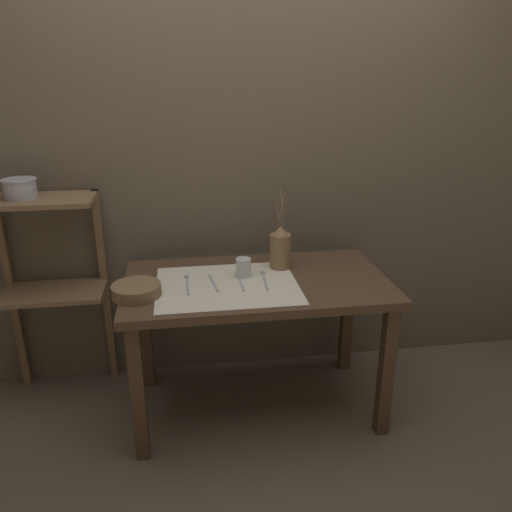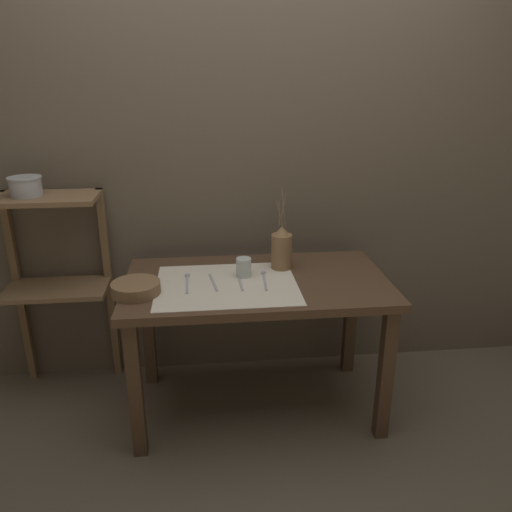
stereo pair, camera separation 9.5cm
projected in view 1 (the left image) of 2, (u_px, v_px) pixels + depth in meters
The scene contains 13 objects.
ground_plane at pixel (257, 405), 2.62m from camera, with size 12.00×12.00×0.00m, color brown.
stone_wall_back at pixel (244, 161), 2.62m from camera, with size 7.00×0.06×2.40m.
wooden_table at pixel (257, 298), 2.40m from camera, with size 1.25×0.69×0.71m.
wooden_shelf_unit at pixel (50, 261), 2.49m from camera, with size 0.51×0.29×1.09m.
linen_cloth at pixel (227, 285), 2.30m from camera, with size 0.65×0.52×0.00m.
pitcher_with_flowers at pixel (280, 249), 2.47m from camera, with size 0.10×0.10×0.41m.
wooden_bowl at pixel (136, 290), 2.19m from camera, with size 0.22×0.22×0.05m.
glass_tumbler_near at pixel (243, 268), 2.38m from camera, with size 0.07×0.07×0.09m.
spoon_inner at pixel (187, 280), 2.34m from camera, with size 0.02×0.22×0.02m.
knife_center at pixel (214, 283), 2.32m from camera, with size 0.04×0.20×0.00m.
fork_outer at pixel (240, 282), 2.33m from camera, with size 0.02×0.20×0.00m.
spoon_outer at pixel (264, 276), 2.39m from camera, with size 0.03×0.22×0.02m.
metal_pot_large at pixel (20, 188), 2.32m from camera, with size 0.16×0.16×0.09m.
Camera 1 is at (-0.33, -2.16, 1.64)m, focal length 35.00 mm.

